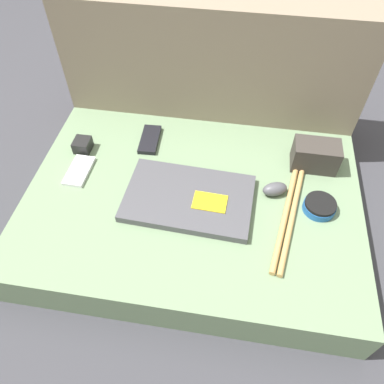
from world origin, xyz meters
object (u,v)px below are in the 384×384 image
Objects in this scene: charger_brick at (83,145)px; phone_black at (150,140)px; laptop at (189,198)px; computer_mouse at (275,189)px; speaker_puck at (320,206)px; camera_pouch at (315,155)px; phone_silver at (79,171)px.

phone_black is at bearing 19.52° from charger_brick.
computer_mouse reaches higher than laptop.
computer_mouse reaches higher than speaker_puck.
camera_pouch is (0.50, -0.03, 0.03)m from phone_black.
computer_mouse is 0.42m from phone_black.
laptop is at bearing -22.76° from charger_brick.
camera_pouch reaches higher than speaker_puck.
laptop is at bearing 173.81° from computer_mouse.
computer_mouse is at bearing -24.34° from phone_black.
computer_mouse reaches higher than phone_black.
phone_black is (-0.51, 0.19, -0.01)m from speaker_puck.
charger_brick reaches higher than phone_black.
speaker_puck is (0.12, -0.04, -0.00)m from computer_mouse.
charger_brick is (-0.70, 0.12, 0.00)m from speaker_puck.
speaker_puck is at bearing -86.58° from camera_pouch.
speaker_puck is at bearing -9.90° from charger_brick.
camera_pouch is (0.67, 0.13, 0.04)m from phone_silver.
camera_pouch is (0.11, 0.13, 0.02)m from computer_mouse.
laptop is 0.38m from charger_brick.
speaker_puck is 0.68× the size of phone_black.
speaker_puck reaches higher than phone_black.
laptop is 0.35m from speaker_puck.
speaker_puck is 1.64× the size of charger_brick.
camera_pouch is 2.47× the size of charger_brick.
camera_pouch is (-0.01, 0.16, 0.03)m from speaker_puck.
laptop is at bearing -7.94° from phone_silver.
phone_silver is at bearing 173.17° from laptop.
computer_mouse reaches higher than phone_silver.
speaker_puck is 0.71m from charger_brick.
phone_silver is (-0.33, 0.06, -0.01)m from laptop.
phone_black reaches higher than phone_silver.
charger_brick is (-0.19, -0.07, 0.01)m from phone_black.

